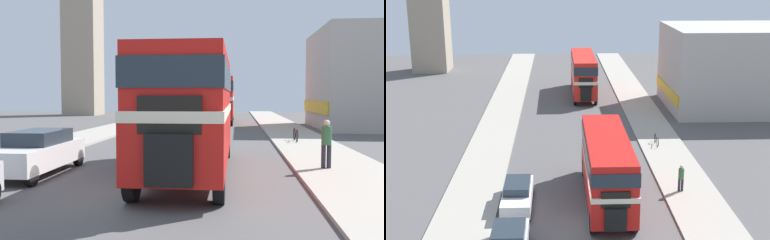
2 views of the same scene
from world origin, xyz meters
TOP-DOWN VIEW (x-y plane):
  - ground_plane at (0.00, 0.00)m, footprint 120.00×120.00m
  - double_decker_bus at (1.41, 3.59)m, footprint 2.53×10.25m
  - bus_distant at (1.41, 31.43)m, footprint 2.42×11.15m
  - car_parked_mid at (-3.86, 2.94)m, footprint 1.66×4.69m
  - pedestrian_walking at (6.14, 4.53)m, footprint 0.35×0.35m
  - bicycle_on_pavement at (6.29, 13.65)m, footprint 0.05×1.76m

SIDE VIEW (x-z plane):
  - ground_plane at x=0.00m, z-range 0.00..0.00m
  - bicycle_on_pavement at x=6.29m, z-range 0.09..0.87m
  - car_parked_mid at x=-3.86m, z-range 0.03..1.53m
  - pedestrian_walking at x=6.14m, z-range 0.23..1.95m
  - double_decker_bus at x=1.41m, z-range 0.41..4.42m
  - bus_distant at x=1.41m, z-range 0.43..4.84m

